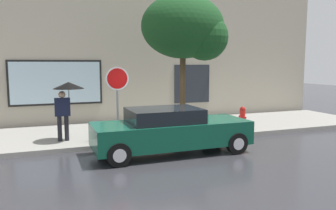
{
  "coord_description": "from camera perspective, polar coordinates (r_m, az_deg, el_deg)",
  "views": [
    {
      "loc": [
        -3.41,
        -9.16,
        2.66
      ],
      "look_at": [
        0.73,
        1.8,
        1.2
      ],
      "focal_mm": 35.72,
      "sensor_mm": 36.0,
      "label": 1
    }
  ],
  "objects": [
    {
      "name": "ground_plane",
      "position": [
        10.13,
        -0.28,
        -8.12
      ],
      "size": [
        60.0,
        60.0,
        0.0
      ],
      "primitive_type": "plane",
      "color": "#333338"
    },
    {
      "name": "sidewalk",
      "position": [
        12.89,
        -4.96,
        -4.49
      ],
      "size": [
        20.0,
        4.0,
        0.15
      ],
      "primitive_type": "cube",
      "color": "gray",
      "rests_on": "ground"
    },
    {
      "name": "building_facade",
      "position": [
        15.07,
        -7.8,
        10.15
      ],
      "size": [
        20.0,
        0.67,
        7.0
      ],
      "color": "#B2A893",
      "rests_on": "ground"
    },
    {
      "name": "parked_car",
      "position": [
        9.92,
        0.38,
        -4.39
      ],
      "size": [
        4.63,
        1.8,
        1.36
      ],
      "color": "#0F4C38",
      "rests_on": "ground"
    },
    {
      "name": "fire_hydrant",
      "position": [
        13.71,
        12.59,
        -1.95
      ],
      "size": [
        0.3,
        0.44,
        0.8
      ],
      "color": "red",
      "rests_on": "sidewalk"
    },
    {
      "name": "pedestrian_with_umbrella",
      "position": [
        11.27,
        -16.92,
        1.79
      ],
      "size": [
        1.0,
        1.0,
        1.92
      ],
      "color": "black",
      "rests_on": "sidewalk"
    },
    {
      "name": "street_tree",
      "position": [
        11.88,
        3.34,
        12.81
      ],
      "size": [
        2.94,
        2.5,
        4.89
      ],
      "color": "#4C3823",
      "rests_on": "sidewalk"
    },
    {
      "name": "stop_sign",
      "position": [
        10.96,
        -8.64,
        2.78
      ],
      "size": [
        0.76,
        0.1,
        2.41
      ],
      "color": "gray",
      "rests_on": "sidewalk"
    }
  ]
}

